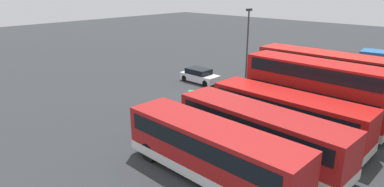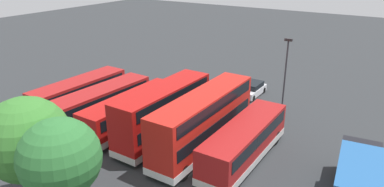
% 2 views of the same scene
% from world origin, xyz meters
% --- Properties ---
extents(ground_plane, '(140.00, 140.00, 0.00)m').
position_xyz_m(ground_plane, '(0.00, 0.00, 0.00)').
color(ground_plane, '#2D3033').
extents(bus_single_deck_near_end, '(2.64, 10.31, 2.95)m').
position_xyz_m(bus_single_deck_near_end, '(-8.78, 9.06, 1.62)').
color(bus_single_deck_near_end, '#A51919').
rests_on(bus_single_deck_near_end, ground).
extents(bus_double_decker_second, '(2.66, 11.80, 4.55)m').
position_xyz_m(bus_double_decker_second, '(-5.26, 9.07, 2.45)').
color(bus_double_decker_second, red).
rests_on(bus_double_decker_second, ground).
extents(bus_double_decker_third, '(2.77, 10.23, 4.55)m').
position_xyz_m(bus_double_decker_third, '(-1.68, 9.44, 2.45)').
color(bus_double_decker_third, '#B71411').
rests_on(bus_double_decker_third, ground).
extents(bus_single_deck_fourth, '(2.77, 10.53, 2.95)m').
position_xyz_m(bus_single_deck_fourth, '(1.96, 9.28, 1.62)').
color(bus_single_deck_fourth, '#B71411').
rests_on(bus_single_deck_fourth, ground).
extents(bus_single_deck_fifth, '(3.14, 10.71, 2.95)m').
position_xyz_m(bus_single_deck_fifth, '(5.60, 9.43, 1.62)').
color(bus_single_deck_fifth, '#A51919').
rests_on(bus_single_deck_fifth, ground).
extents(bus_single_deck_sixth, '(2.81, 10.38, 2.95)m').
position_xyz_m(bus_single_deck_sixth, '(9.20, 8.82, 1.62)').
color(bus_single_deck_sixth, '#A51919').
rests_on(bus_single_deck_sixth, ground).
extents(box_truck_blue, '(3.32, 7.73, 3.20)m').
position_xyz_m(box_truck_blue, '(-16.64, 9.92, 1.71)').
color(box_truck_blue, '#235999').
rests_on(box_truck_blue, ground).
extents(car_hatchback_silver, '(1.85, 4.14, 1.43)m').
position_xyz_m(car_hatchback_silver, '(-3.91, -3.64, 0.70)').
color(car_hatchback_silver, silver).
rests_on(car_hatchback_silver, ground).
extents(lamp_post_tall, '(0.70, 0.30, 7.37)m').
position_xyz_m(lamp_post_tall, '(-8.26, -0.86, 4.35)').
color(lamp_post_tall, '#38383D').
rests_on(lamp_post_tall, ground).
extents(waste_bin_yellow, '(0.60, 0.60, 0.95)m').
position_xyz_m(waste_bin_yellow, '(1.08, -0.18, 0.47)').
color(waste_bin_yellow, '#197F33').
rests_on(waste_bin_yellow, ground).
extents(tree_leftmost, '(5.01, 5.01, 7.09)m').
position_xyz_m(tree_leftmost, '(-0.40, 20.57, 4.58)').
color(tree_leftmost, '#4C3823').
rests_on(tree_leftmost, ground).
extents(tree_midright, '(4.24, 4.24, 6.88)m').
position_xyz_m(tree_midright, '(-3.85, 21.04, 4.74)').
color(tree_midright, '#4C3823').
rests_on(tree_midright, ground).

